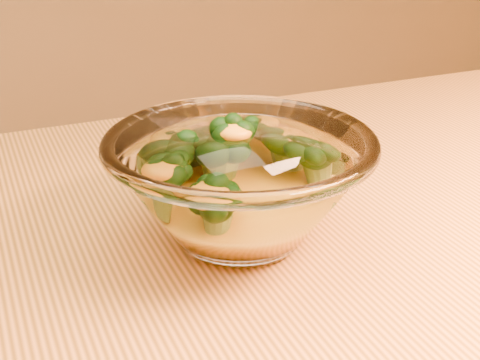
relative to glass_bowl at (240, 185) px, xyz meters
The scene contains 3 objects.
glass_bowl is the anchor object (origin of this frame).
cheese_sauce 0.02m from the glass_bowl, 90.00° to the right, with size 0.10×0.10×0.03m, color orange.
broccoli_heap 0.02m from the glass_bowl, 99.29° to the left, with size 0.11×0.11×0.06m.
Camera 1 is at (-0.20, -0.28, 0.99)m, focal length 50.00 mm.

